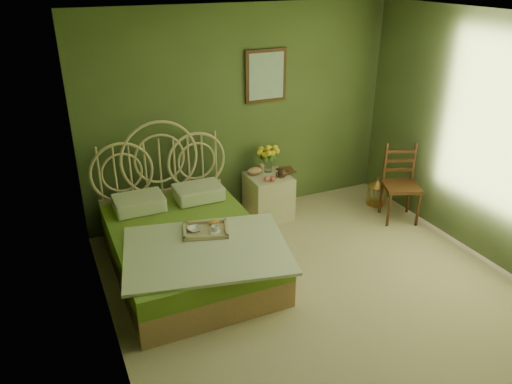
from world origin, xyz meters
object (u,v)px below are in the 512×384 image
chair (398,178)px  birdcage (377,192)px  bed (187,244)px  nightstand (268,191)px

chair → birdcage: chair is taller
bed → chair: (2.80, 0.09, 0.23)m
chair → bed: bearing=-156.3°
nightstand → chair: (1.48, -0.69, 0.18)m
birdcage → nightstand: bearing=168.2°
nightstand → chair: size_ratio=1.03×
chair → birdcage: (0.00, 0.38, -0.36)m
birdcage → bed: bearing=-170.5°
bed → chair: size_ratio=2.31×
nightstand → bed: bearing=-149.6°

